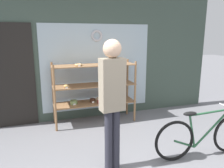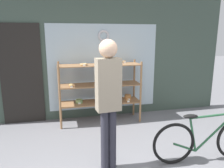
% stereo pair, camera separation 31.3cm
% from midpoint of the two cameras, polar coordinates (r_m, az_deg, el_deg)
% --- Properties ---
extents(storefront_facade, '(6.18, 0.13, 3.19)m').
position_cam_midpoint_polar(storefront_facade, '(4.89, -3.26, 9.10)').
color(storefront_facade, '#3D4C42').
rests_on(storefront_facade, ground_plane).
extents(display_case, '(1.73, 0.48, 1.32)m').
position_cam_midpoint_polar(display_case, '(4.65, -1.21, -0.70)').
color(display_case, '#8E6642').
rests_on(display_case, ground_plane).
extents(bicycle, '(1.64, 0.46, 0.77)m').
position_cam_midpoint_polar(bicycle, '(3.67, 25.53, -13.03)').
color(bicycle, black).
rests_on(bicycle, ground_plane).
extents(pedestrian, '(0.34, 0.24, 1.81)m').
position_cam_midpoint_polar(pedestrian, '(2.87, 2.14, -2.95)').
color(pedestrian, '#282833').
rests_on(pedestrian, ground_plane).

